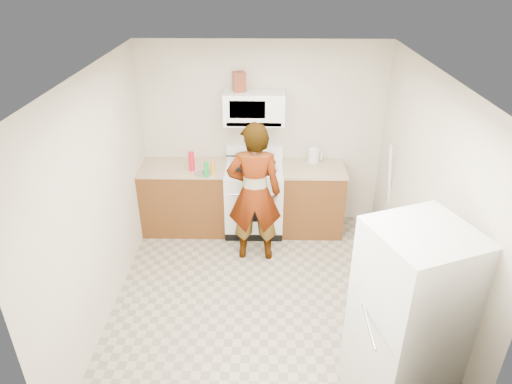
{
  "coord_description": "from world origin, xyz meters",
  "views": [
    {
      "loc": [
        0.03,
        -3.94,
        3.43
      ],
      "look_at": [
        -0.06,
        0.55,
        1.06
      ],
      "focal_mm": 32.0,
      "sensor_mm": 36.0,
      "label": 1
    }
  ],
  "objects_px": {
    "saucepan": "(244,159)",
    "microwave": "(254,107)",
    "person": "(254,193)",
    "gas_range": "(254,197)",
    "fridge": "(408,322)",
    "kettle": "(314,155)"
  },
  "relations": [
    {
      "from": "gas_range",
      "to": "saucepan",
      "type": "distance_m",
      "value": 0.55
    },
    {
      "from": "gas_range",
      "to": "fridge",
      "type": "bearing_deg",
      "value": -64.84
    },
    {
      "from": "fridge",
      "to": "kettle",
      "type": "xyz_separation_m",
      "value": [
        -0.48,
        2.9,
        0.18
      ]
    },
    {
      "from": "gas_range",
      "to": "saucepan",
      "type": "xyz_separation_m",
      "value": [
        -0.14,
        0.09,
        0.53
      ]
    },
    {
      "from": "person",
      "to": "kettle",
      "type": "distance_m",
      "value": 1.15
    },
    {
      "from": "person",
      "to": "kettle",
      "type": "height_order",
      "value": "person"
    },
    {
      "from": "fridge",
      "to": "saucepan",
      "type": "distance_m",
      "value": 3.13
    },
    {
      "from": "fridge",
      "to": "kettle",
      "type": "distance_m",
      "value": 2.95
    },
    {
      "from": "kettle",
      "to": "gas_range",
      "type": "bearing_deg",
      "value": 178.06
    },
    {
      "from": "kettle",
      "to": "saucepan",
      "type": "height_order",
      "value": "kettle"
    },
    {
      "from": "gas_range",
      "to": "kettle",
      "type": "distance_m",
      "value": 0.98
    },
    {
      "from": "kettle",
      "to": "saucepan",
      "type": "distance_m",
      "value": 0.93
    },
    {
      "from": "person",
      "to": "kettle",
      "type": "xyz_separation_m",
      "value": [
        0.77,
        0.84,
        0.14
      ]
    },
    {
      "from": "fridge",
      "to": "kettle",
      "type": "bearing_deg",
      "value": 78.13
    },
    {
      "from": "person",
      "to": "fridge",
      "type": "height_order",
      "value": "person"
    },
    {
      "from": "saucepan",
      "to": "microwave",
      "type": "bearing_deg",
      "value": 17.36
    },
    {
      "from": "gas_range",
      "to": "person",
      "type": "bearing_deg",
      "value": -88.53
    },
    {
      "from": "gas_range",
      "to": "person",
      "type": "distance_m",
      "value": 0.76
    },
    {
      "from": "kettle",
      "to": "saucepan",
      "type": "xyz_separation_m",
      "value": [
        -0.93,
        -0.11,
        -0.01
      ]
    },
    {
      "from": "fridge",
      "to": "person",
      "type": "bearing_deg",
      "value": 100.01
    },
    {
      "from": "gas_range",
      "to": "kettle",
      "type": "bearing_deg",
      "value": 13.64
    },
    {
      "from": "microwave",
      "to": "person",
      "type": "bearing_deg",
      "value": -88.77
    }
  ]
}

